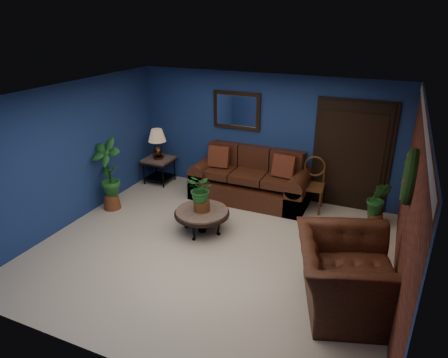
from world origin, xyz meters
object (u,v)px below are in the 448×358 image
at_px(end_table, 159,164).
at_px(armchair, 347,275).
at_px(table_lamp, 157,140).
at_px(side_chair, 313,180).
at_px(sofa, 252,182).
at_px(coffee_table, 202,213).

relative_size(end_table, armchair, 0.44).
bearing_deg(armchair, table_lamp, 41.97).
bearing_deg(end_table, side_chair, 1.28).
bearing_deg(side_chair, armchair, -73.66).
distance_m(sofa, side_chair, 1.26).
relative_size(sofa, armchair, 1.64).
bearing_deg(armchair, side_chair, 3.00).
bearing_deg(coffee_table, armchair, -20.94).
xyz_separation_m(sofa, side_chair, (1.24, 0.04, 0.24)).
xyz_separation_m(side_chair, armchair, (1.01, -2.67, -0.12)).
xyz_separation_m(coffee_table, side_chair, (1.55, 1.68, 0.23)).
bearing_deg(sofa, end_table, -178.99).
bearing_deg(armchair, coffee_table, 51.23).
xyz_separation_m(end_table, side_chair, (3.44, 0.08, 0.15)).
bearing_deg(end_table, table_lamp, 90.00).
xyz_separation_m(end_table, armchair, (4.45, -2.59, 0.03)).
relative_size(side_chair, armchair, 0.73).
bearing_deg(coffee_table, side_chair, 47.27).
distance_m(end_table, table_lamp, 0.55).
bearing_deg(coffee_table, sofa, 79.06).
distance_m(side_chair, armchair, 2.86).
bearing_deg(coffee_table, table_lamp, 139.50).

